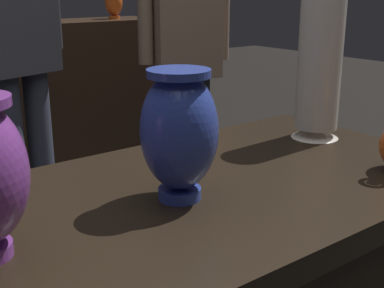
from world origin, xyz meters
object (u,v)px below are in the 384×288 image
object	(u,v)px
vase_centerpiece	(179,131)
shelf_vase_far_right	(114,3)
visitor_center_back	(16,33)
visitor_near_right	(185,48)
vase_right_accent	(320,61)

from	to	relation	value
vase_centerpiece	shelf_vase_far_right	size ratio (longest dim) A/B	1.39
vase_centerpiece	visitor_center_back	bearing A→B (deg)	81.71
shelf_vase_far_right	visitor_center_back	distance (m)	1.21
vase_centerpiece	visitor_near_right	distance (m)	1.60
vase_right_accent	visitor_center_back	distance (m)	1.35
vase_right_accent	visitor_near_right	bearing A→B (deg)	69.58
shelf_vase_far_right	visitor_center_back	size ratio (longest dim) A/B	0.11
vase_right_accent	visitor_center_back	world-z (taller)	visitor_center_back
vase_centerpiece	shelf_vase_far_right	bearing A→B (deg)	63.21
shelf_vase_far_right	visitor_near_right	bearing A→B (deg)	-98.89
shelf_vase_far_right	vase_centerpiece	bearing A→B (deg)	-116.79
shelf_vase_far_right	visitor_center_back	xyz separation A→B (m)	(-0.91, -0.79, -0.08)
vase_right_accent	shelf_vase_far_right	distance (m)	2.17
visitor_center_back	visitor_near_right	xyz separation A→B (m)	(0.76, -0.15, -0.10)
vase_centerpiece	visitor_center_back	world-z (taller)	visitor_center_back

